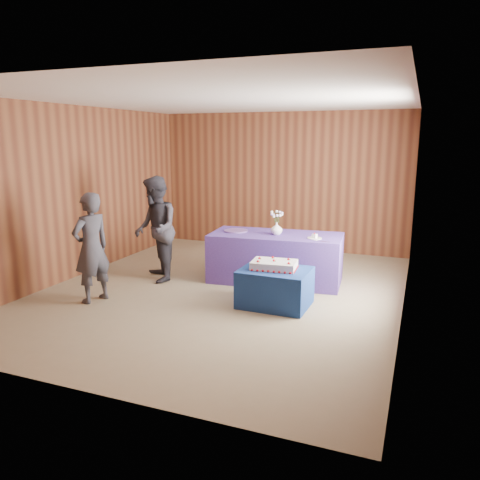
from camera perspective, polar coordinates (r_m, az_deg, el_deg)
The scene contains 13 objects.
ground at distance 6.89m, azimuth -2.19°, elevation -6.23°, with size 6.00×6.00×0.00m, color #85775C.
room_shell at distance 6.55m, azimuth -2.32°, elevation 8.90°, with size 5.04×6.04×2.72m.
cake_table at distance 6.26m, azimuth 4.29°, elevation -5.78°, with size 0.90×0.70×0.50m, color navy.
serving_table at distance 7.29m, azimuth 4.36°, elevation -2.16°, with size 2.00×0.90×0.75m, color #523694.
sheet_cake at distance 6.20m, azimuth 4.18°, elevation -3.04°, with size 0.64×0.47×0.14m.
vase at distance 7.15m, azimuth 4.48°, elevation 1.39°, with size 0.18×0.18×0.19m, color white.
flower_spray at distance 7.11m, azimuth 4.51°, elevation 3.15°, with size 0.20×0.19×0.15m.
platter at distance 7.39m, azimuth -0.50°, elevation 1.13°, with size 0.37×0.37×0.02m, color #6F4C99.
plate at distance 6.95m, azimuth 9.08°, elevation 0.23°, with size 0.21×0.21×0.01m, color silver.
cake_slice at distance 6.94m, azimuth 9.08°, elevation 0.52°, with size 0.08×0.07×0.08m.
knife at distance 6.77m, azimuth 9.84°, elevation -0.14°, with size 0.26×0.02×0.00m, color silver.
guest_left at distance 6.59m, azimuth -17.67°, elevation -0.93°, with size 0.55×0.36×1.50m, color #3A3A45.
guest_right at distance 7.33m, azimuth -10.24°, elevation 1.30°, with size 0.79×0.62×1.64m, color #302F39.
Camera 1 is at (2.62, -5.99, 2.18)m, focal length 35.00 mm.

